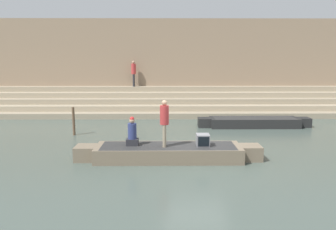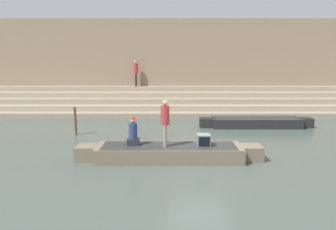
{
  "view_description": "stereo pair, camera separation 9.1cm",
  "coord_description": "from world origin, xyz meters",
  "px_view_note": "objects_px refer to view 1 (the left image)",
  "views": [
    {
      "loc": [
        -1.13,
        -11.73,
        3.61
      ],
      "look_at": [
        -1.0,
        0.76,
        1.42
      ],
      "focal_mm": 35.0,
      "sensor_mm": 36.0,
      "label": 1
    },
    {
      "loc": [
        -1.04,
        -11.73,
        3.61
      ],
      "look_at": [
        -1.0,
        0.76,
        1.42
      ],
      "focal_mm": 35.0,
      "sensor_mm": 36.0,
      "label": 2
    }
  ],
  "objects_px": {
    "rowboat_main": "(168,152)",
    "mooring_post": "(74,121)",
    "person_rowing": "(132,134)",
    "moored_boat_shore": "(254,122)",
    "tv_set": "(203,140)",
    "person_on_steps": "(134,72)",
    "person_standing": "(164,120)"
  },
  "relations": [
    {
      "from": "rowboat_main",
      "to": "mooring_post",
      "type": "xyz_separation_m",
      "value": [
        -4.41,
        3.84,
        0.39
      ]
    },
    {
      "from": "person_rowing",
      "to": "moored_boat_shore",
      "type": "bearing_deg",
      "value": 40.54
    },
    {
      "from": "mooring_post",
      "to": "tv_set",
      "type": "bearing_deg",
      "value": -34.33
    },
    {
      "from": "rowboat_main",
      "to": "person_on_steps",
      "type": "relative_size",
      "value": 3.78
    },
    {
      "from": "person_standing",
      "to": "moored_boat_shore",
      "type": "bearing_deg",
      "value": 34.44
    },
    {
      "from": "tv_set",
      "to": "moored_boat_shore",
      "type": "xyz_separation_m",
      "value": [
        3.36,
        5.63,
        -0.47
      ]
    },
    {
      "from": "person_rowing",
      "to": "tv_set",
      "type": "bearing_deg",
      "value": -5.03
    },
    {
      "from": "person_standing",
      "to": "person_rowing",
      "type": "height_order",
      "value": "person_standing"
    },
    {
      "from": "person_on_steps",
      "to": "person_standing",
      "type": "bearing_deg",
      "value": -25.39
    },
    {
      "from": "rowboat_main",
      "to": "mooring_post",
      "type": "distance_m",
      "value": 5.86
    },
    {
      "from": "rowboat_main",
      "to": "person_standing",
      "type": "distance_m",
      "value": 1.21
    },
    {
      "from": "rowboat_main",
      "to": "person_standing",
      "type": "relative_size",
      "value": 4.02
    },
    {
      "from": "person_standing",
      "to": "person_on_steps",
      "type": "distance_m",
      "value": 11.64
    },
    {
      "from": "person_standing",
      "to": "tv_set",
      "type": "distance_m",
      "value": 1.56
    },
    {
      "from": "rowboat_main",
      "to": "moored_boat_shore",
      "type": "height_order",
      "value": "rowboat_main"
    },
    {
      "from": "rowboat_main",
      "to": "person_rowing",
      "type": "relative_size",
      "value": 6.39
    },
    {
      "from": "person_standing",
      "to": "person_rowing",
      "type": "relative_size",
      "value": 1.59
    },
    {
      "from": "moored_boat_shore",
      "to": "mooring_post",
      "type": "distance_m",
      "value": 9.19
    },
    {
      "from": "rowboat_main",
      "to": "moored_boat_shore",
      "type": "xyz_separation_m",
      "value": [
        4.59,
        5.62,
        -0.02
      ]
    },
    {
      "from": "person_rowing",
      "to": "rowboat_main",
      "type": "bearing_deg",
      "value": -6.78
    },
    {
      "from": "rowboat_main",
      "to": "person_on_steps",
      "type": "xyz_separation_m",
      "value": [
        -2.25,
        11.28,
        2.41
      ]
    },
    {
      "from": "mooring_post",
      "to": "person_on_steps",
      "type": "xyz_separation_m",
      "value": [
        2.16,
        7.44,
        2.01
      ]
    },
    {
      "from": "person_standing",
      "to": "person_on_steps",
      "type": "height_order",
      "value": "person_on_steps"
    },
    {
      "from": "rowboat_main",
      "to": "moored_boat_shore",
      "type": "bearing_deg",
      "value": 49.64
    },
    {
      "from": "moored_boat_shore",
      "to": "person_on_steps",
      "type": "distance_m",
      "value": 9.21
    },
    {
      "from": "person_rowing",
      "to": "mooring_post",
      "type": "bearing_deg",
      "value": 127.15
    },
    {
      "from": "person_standing",
      "to": "moored_boat_shore",
      "type": "xyz_separation_m",
      "value": [
        4.73,
        5.72,
        -1.21
      ]
    },
    {
      "from": "person_rowing",
      "to": "moored_boat_shore",
      "type": "xyz_separation_m",
      "value": [
        5.88,
        5.52,
        -0.68
      ]
    },
    {
      "from": "person_on_steps",
      "to": "mooring_post",
      "type": "bearing_deg",
      "value": -52.08
    },
    {
      "from": "tv_set",
      "to": "mooring_post",
      "type": "height_order",
      "value": "mooring_post"
    },
    {
      "from": "rowboat_main",
      "to": "person_rowing",
      "type": "distance_m",
      "value": 1.45
    },
    {
      "from": "moored_boat_shore",
      "to": "mooring_post",
      "type": "xyz_separation_m",
      "value": [
        -9.0,
        -1.78,
        0.41
      ]
    }
  ]
}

